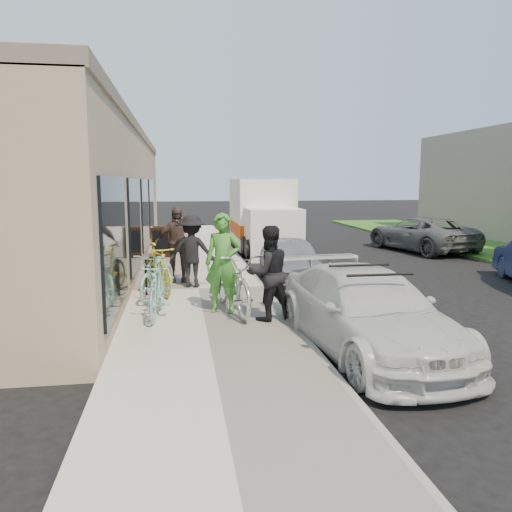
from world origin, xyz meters
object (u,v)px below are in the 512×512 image
tandem_bike (233,282)px  woman_rider (223,263)px  man_standing (268,273)px  bike_rack (149,271)px  cruiser_bike_b (158,275)px  cruiser_bike_c (158,269)px  sandwich_board (161,242)px  far_car_gray (421,234)px  bystander_a (192,251)px  sedan_silver (291,260)px  moving_truck (263,219)px  cruiser_bike_a (157,289)px  bystander_b (177,244)px  sedan_white (366,311)px

tandem_bike → woman_rider: woman_rider is taller
man_standing → bike_rack: bearing=-65.3°
cruiser_bike_b → cruiser_bike_c: cruiser_bike_c is taller
sandwich_board → far_car_gray: size_ratio=0.21×
cruiser_bike_b → cruiser_bike_c: size_ratio=1.01×
far_car_gray → bystander_a: 10.65m
far_car_gray → cruiser_bike_c: far_car_gray is taller
sedan_silver → moving_truck: bearing=89.9°
woman_rider → cruiser_bike_b: bearing=150.6°
moving_truck → cruiser_bike_c: (-3.69, -7.73, -0.50)m
man_standing → bystander_a: bearing=-83.5°
moving_truck → cruiser_bike_b: 8.94m
man_standing → cruiser_bike_a: 2.08m
tandem_bike → sedan_silver: bearing=50.2°
bike_rack → tandem_bike: tandem_bike is taller
moving_truck → far_car_gray: moving_truck is taller
cruiser_bike_a → sedan_silver: bearing=50.6°
sandwich_board → tandem_bike: bearing=-74.0°
sedan_silver → tandem_bike: bearing=-117.5°
tandem_bike → cruiser_bike_a: bearing=176.2°
bystander_a → bystander_b: (-0.35, 0.67, 0.08)m
bike_rack → cruiser_bike_a: 2.12m
sedan_silver → bystander_b: bearing=-176.3°
moving_truck → far_car_gray: bearing=-10.6°
sandwich_board → tandem_bike: (1.57, -7.28, 0.07)m
sedan_white → cruiser_bike_a: size_ratio=2.62×
man_standing → cruiser_bike_c: 3.22m
bystander_a → man_standing: bearing=124.6°
sandwich_board → cruiser_bike_b: bearing=-85.2°
far_car_gray → bystander_b: 10.59m
sedan_silver → moving_truck: (0.35, 6.41, 0.60)m
tandem_bike → cruiser_bike_c: 2.35m
woman_rider → sedan_white: bearing=-27.3°
bystander_b → cruiser_bike_b: bearing=-104.9°
man_standing → woman_rider: bearing=-56.5°
sedan_white → bystander_a: 5.24m
sedan_silver → cruiser_bike_a: size_ratio=2.08×
sedan_white → woman_rider: woman_rider is taller
bike_rack → sandwich_board: sandwich_board is taller
moving_truck → cruiser_bike_a: 10.37m
woman_rider → cruiser_bike_a: bearing=-154.8°
bystander_a → cruiser_bike_a: bearing=86.8°
sandwich_board → far_car_gray: 9.73m
bike_rack → bystander_b: 1.38m
far_car_gray → bystander_b: bystander_b is taller
sedan_silver → woman_rider: (-2.05, -3.15, 0.49)m
woman_rider → far_car_gray: bearing=64.4°
man_standing → bystander_a: 3.34m
man_standing → cruiser_bike_c: man_standing is taller
moving_truck → tandem_bike: 9.82m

